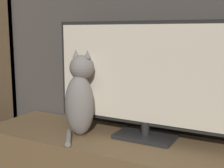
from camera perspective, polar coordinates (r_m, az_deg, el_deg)
The scene contains 2 objects.
tv at distance 1.57m, azimuth 6.31°, elevation 1.09°, with size 1.03×0.18×0.60m.
cat at distance 1.65m, azimuth -5.82°, elevation -2.42°, with size 0.16×0.28×0.45m.
Camera 1 is at (0.71, -0.41, 1.03)m, focal length 50.00 mm.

